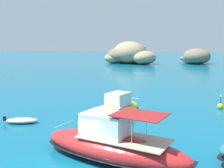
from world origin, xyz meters
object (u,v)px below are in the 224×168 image
Objects in this scene: motorboat_red at (113,145)px; channel_buoy at (220,106)px; islet_large at (129,54)px; dinghy_tender at (22,120)px; motorboat_yellow at (116,110)px; islet_small at (196,57)px.

channel_buoy is at bearing 66.26° from motorboat_red.
islet_large is 68.69m from dinghy_tender.
islet_large is 2.39× the size of motorboat_yellow.
dinghy_tender is (-12.29, -74.38, -1.75)m from islet_small.
motorboat_yellow is 7.95m from dinghy_tender.
motorboat_red is at bearing -76.41° from islet_large.
dinghy_tender is (-6.98, -3.78, -0.52)m from motorboat_yellow.
motorboat_yellow is at bearing 105.73° from motorboat_red.
dinghy_tender is (-9.34, 4.61, -0.69)m from motorboat_red.
motorboat_yellow is 11.09m from channel_buoy.
dinghy_tender is at bearing -83.09° from islet_large.
islet_large is 66.18m from motorboat_yellow.
motorboat_red reaches higher than dinghy_tender.
motorboat_yellow is 2.76× the size of dinghy_tender.
islet_large is 21.49m from islet_small.
islet_small reaches higher than motorboat_red.
islet_large is at bearing 112.69° from channel_buoy.
motorboat_red is 6.44× the size of channel_buoy.
motorboat_red is 10.43m from dinghy_tender.
dinghy_tender is at bearing -146.98° from channel_buoy.
motorboat_red is (2.36, -8.39, 0.17)m from motorboat_yellow.
islet_small is 79.05m from motorboat_red.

